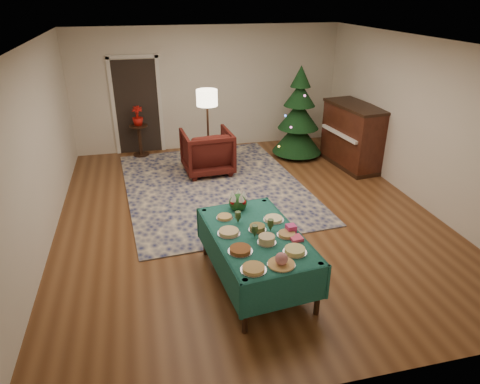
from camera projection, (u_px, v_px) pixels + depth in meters
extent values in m
plane|color=#593319|center=(246.00, 213.00, 7.10)|extent=(7.00, 7.00, 0.00)
plane|color=white|center=(247.00, 42.00, 5.94)|extent=(7.00, 7.00, 0.00)
plane|color=beige|center=(208.00, 89.00, 9.60)|extent=(6.00, 0.00, 6.00)
plane|color=beige|center=(353.00, 266.00, 3.44)|extent=(6.00, 0.00, 6.00)
plane|color=beige|center=(36.00, 151.00, 5.89)|extent=(0.00, 7.00, 7.00)
plane|color=beige|center=(420.00, 123.00, 7.15)|extent=(0.00, 7.00, 7.00)
cube|color=black|center=(137.00, 108.00, 9.39)|extent=(0.92, 0.02, 2.04)
cube|color=silver|center=(114.00, 108.00, 9.26)|extent=(0.08, 0.04, 2.14)
cube|color=silver|center=(160.00, 105.00, 9.47)|extent=(0.08, 0.04, 2.14)
cube|color=silver|center=(132.00, 57.00, 8.92)|extent=(1.08, 0.04, 0.08)
cube|color=#121A46|center=(214.00, 186.00, 8.07)|extent=(3.50, 4.42, 0.02)
cylinder|color=black|center=(245.00, 307.00, 4.49)|extent=(0.06, 0.06, 0.69)
cylinder|color=black|center=(205.00, 232.00, 5.87)|extent=(0.06, 0.06, 0.69)
cylinder|color=black|center=(318.00, 289.00, 4.75)|extent=(0.06, 0.06, 0.69)
cylinder|color=black|center=(264.00, 222.00, 6.13)|extent=(0.06, 0.06, 0.69)
cube|color=#164F40|center=(256.00, 235.00, 5.17)|extent=(1.19, 1.85, 0.04)
cube|color=#164F40|center=(233.00, 217.00, 6.00)|extent=(1.04, 0.14, 0.44)
cube|color=#164F40|center=(286.00, 292.00, 4.51)|extent=(1.04, 0.14, 0.44)
cube|color=#164F40|center=(293.00, 242.00, 5.40)|extent=(0.21, 1.78, 0.44)
cube|color=#164F40|center=(217.00, 257.00, 5.11)|extent=(0.21, 1.78, 0.44)
cylinder|color=silver|center=(253.00, 270.00, 4.49)|extent=(0.28, 0.28, 0.01)
cylinder|color=tan|center=(253.00, 268.00, 4.48)|extent=(0.24, 0.24, 0.03)
cylinder|color=silver|center=(281.00, 265.00, 4.57)|extent=(0.30, 0.30, 0.01)
sphere|color=#CC727A|center=(281.00, 259.00, 4.54)|extent=(0.14, 0.14, 0.14)
cylinder|color=silver|center=(295.00, 252.00, 4.79)|extent=(0.27, 0.27, 0.01)
cylinder|color=#D8D172|center=(295.00, 250.00, 4.78)|extent=(0.23, 0.23, 0.05)
cylinder|color=silver|center=(240.00, 251.00, 4.81)|extent=(0.28, 0.28, 0.01)
cylinder|color=brown|center=(240.00, 249.00, 4.80)|extent=(0.24, 0.24, 0.04)
cylinder|color=silver|center=(267.00, 243.00, 4.97)|extent=(0.23, 0.23, 0.01)
cylinder|color=tan|center=(267.00, 239.00, 4.95)|extent=(0.19, 0.19, 0.08)
cylinder|color=silver|center=(287.00, 235.00, 5.12)|extent=(0.24, 0.24, 0.01)
cylinder|color=#B2844C|center=(287.00, 234.00, 5.12)|extent=(0.20, 0.20, 0.03)
cylinder|color=silver|center=(229.00, 233.00, 5.16)|extent=(0.28, 0.28, 0.01)
cylinder|color=#D8BF7F|center=(229.00, 232.00, 5.15)|extent=(0.24, 0.24, 0.04)
cylinder|color=silver|center=(257.00, 230.00, 5.24)|extent=(0.22, 0.22, 0.01)
cylinder|color=maroon|center=(257.00, 227.00, 5.22)|extent=(0.19, 0.19, 0.06)
cylinder|color=silver|center=(274.00, 220.00, 5.47)|extent=(0.27, 0.27, 0.01)
cylinder|color=#F2EACC|center=(274.00, 218.00, 5.46)|extent=(0.23, 0.23, 0.03)
cylinder|color=silver|center=(225.00, 218.00, 5.51)|extent=(0.22, 0.22, 0.01)
cylinder|color=tan|center=(225.00, 217.00, 5.50)|extent=(0.19, 0.19, 0.03)
cone|color=#2D471E|center=(238.00, 220.00, 5.38)|extent=(0.06, 0.06, 0.08)
cylinder|color=#2D471E|center=(238.00, 215.00, 5.35)|extent=(0.07, 0.07, 0.08)
cone|color=#2D471E|center=(270.00, 228.00, 5.20)|extent=(0.06, 0.06, 0.08)
cylinder|color=#2D471E|center=(271.00, 223.00, 5.17)|extent=(0.07, 0.07, 0.08)
cone|color=#2D471E|center=(255.00, 234.00, 5.07)|extent=(0.06, 0.06, 0.08)
cylinder|color=#2D471E|center=(255.00, 229.00, 5.04)|extent=(0.07, 0.07, 0.08)
cube|color=#FB4571|center=(296.00, 238.00, 5.04)|extent=(0.15, 0.15, 0.04)
cube|color=#D43B84|center=(291.00, 228.00, 5.19)|extent=(0.12, 0.12, 0.09)
sphere|color=#1E4C1E|center=(238.00, 203.00, 5.72)|extent=(0.24, 0.24, 0.24)
cone|color=white|center=(244.00, 194.00, 5.69)|extent=(0.09, 0.09, 0.11)
cone|color=white|center=(238.00, 192.00, 5.74)|extent=(0.09, 0.09, 0.11)
cone|color=white|center=(232.00, 194.00, 5.70)|extent=(0.09, 0.09, 0.11)
cone|color=white|center=(234.00, 197.00, 5.61)|extent=(0.09, 0.09, 0.11)
cone|color=white|center=(241.00, 197.00, 5.60)|extent=(0.09, 0.09, 0.11)
sphere|color=#B20C0F|center=(243.00, 198.00, 5.77)|extent=(0.06, 0.06, 0.06)
sphere|color=#B20C0F|center=(232.00, 198.00, 5.76)|extent=(0.06, 0.06, 0.06)
sphere|color=#B20C0F|center=(233.00, 203.00, 5.63)|extent=(0.06, 0.06, 0.06)
sphere|color=#B20C0F|center=(244.00, 202.00, 5.64)|extent=(0.06, 0.06, 0.06)
imported|color=#43120E|center=(207.00, 150.00, 8.50)|extent=(0.99, 0.94, 0.96)
cylinder|color=#A57F3F|center=(209.00, 171.00, 8.74)|extent=(0.28, 0.28, 0.03)
cylinder|color=black|center=(208.00, 136.00, 8.43)|extent=(0.04, 0.04, 1.51)
cylinder|color=#FFEABF|center=(207.00, 98.00, 8.10)|extent=(0.40, 0.40, 0.30)
cylinder|color=black|center=(141.00, 155.00, 9.56)|extent=(0.35, 0.35, 0.04)
cylinder|color=black|center=(140.00, 141.00, 9.43)|extent=(0.08, 0.08, 0.65)
cylinder|color=black|center=(138.00, 126.00, 9.28)|extent=(0.39, 0.39, 0.03)
imported|color=#B2120C|center=(138.00, 120.00, 9.22)|extent=(0.23, 0.42, 0.23)
cylinder|color=black|center=(296.00, 152.00, 9.55)|extent=(0.12, 0.12, 0.16)
cone|color=black|center=(297.00, 137.00, 9.39)|extent=(1.43, 1.43, 0.69)
cone|color=black|center=(299.00, 115.00, 9.18)|extent=(1.17, 1.17, 0.59)
cone|color=black|center=(300.00, 94.00, 9.00)|extent=(0.88, 0.88, 0.49)
cone|color=black|center=(301.00, 76.00, 8.84)|extent=(0.57, 0.57, 0.44)
cube|color=black|center=(350.00, 163.00, 9.04)|extent=(0.81, 1.53, 0.08)
cube|color=black|center=(353.00, 136.00, 8.79)|extent=(0.78, 1.51, 1.20)
cube|color=black|center=(357.00, 106.00, 8.52)|extent=(0.83, 1.56, 0.05)
cube|color=white|center=(340.00, 134.00, 8.66)|extent=(0.27, 1.25, 0.06)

